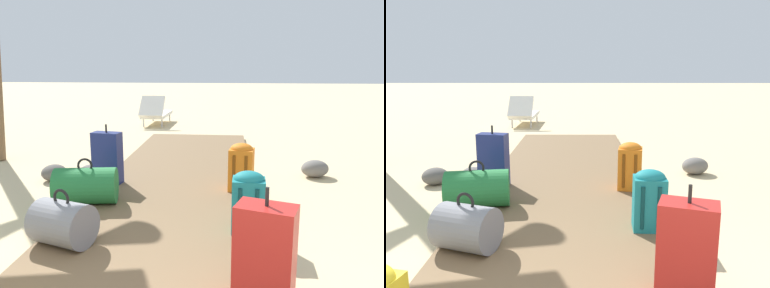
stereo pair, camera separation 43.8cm
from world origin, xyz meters
TOP-DOWN VIEW (x-y plane):
  - ground_plane at (0.00, 2.92)m, footprint 60.00×60.00m
  - boardwalk at (0.00, 3.66)m, footprint 1.95×7.31m
  - backpack_teal at (0.84, 2.43)m, footprint 0.30×0.27m
  - duffel_bag_green at (-0.88, 2.99)m, footprint 0.71×0.49m
  - backpack_orange at (0.81, 3.60)m, footprint 0.32×0.31m
  - suitcase_red at (0.89, 1.37)m, footprint 0.42×0.33m
  - suitcase_navy at (-0.87, 3.74)m, footprint 0.38×0.24m
  - duffel_bag_grey at (-0.71, 2.01)m, footprint 0.57×0.51m
  - lounge_chair at (-1.27, 9.13)m, footprint 0.64×1.56m
  - rock_left_far at (-1.72, 4.01)m, footprint 0.46×0.46m
  - rock_left_mid at (-1.26, 4.17)m, footprint 0.43×0.43m
  - rock_right_mid at (1.88, 4.54)m, footprint 0.47×0.42m

SIDE VIEW (x-z plane):
  - ground_plane at x=0.00m, z-range 0.00..0.00m
  - boardwalk at x=0.00m, z-range 0.00..0.08m
  - rock_left_mid at x=-1.26m, z-range 0.00..0.19m
  - rock_left_far at x=-1.72m, z-range 0.00..0.23m
  - rock_right_mid at x=1.88m, z-range 0.00..0.24m
  - duffel_bag_grey at x=-0.71m, z-range 0.03..0.52m
  - duffel_bag_green at x=-0.88m, z-range 0.03..0.53m
  - lounge_chair at x=-1.27m, z-range -0.07..0.72m
  - backpack_teal at x=0.84m, z-range 0.09..0.66m
  - backpack_orange at x=0.81m, z-range 0.09..0.67m
  - suitcase_red at x=0.89m, z-range 0.02..0.78m
  - suitcase_navy at x=-0.87m, z-range 0.03..0.79m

